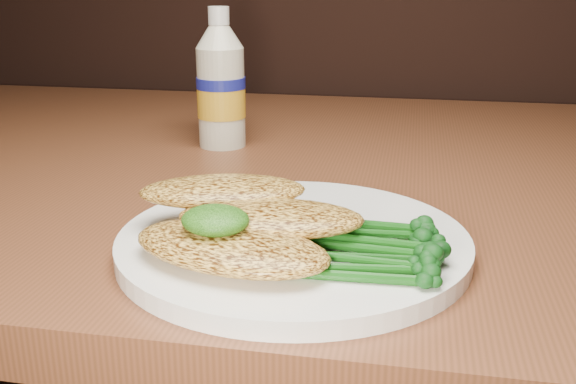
# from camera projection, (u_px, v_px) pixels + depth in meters

# --- Properties ---
(plate) EXTENTS (0.26, 0.26, 0.01)m
(plate) POSITION_uv_depth(u_px,v_px,m) (293.00, 242.00, 0.50)
(plate) COLOR white
(plate) RESTS_ON dining_table
(chicken_front) EXTENTS (0.16, 0.11, 0.02)m
(chicken_front) POSITION_uv_depth(u_px,v_px,m) (231.00, 247.00, 0.44)
(chicken_front) COLOR #EFB64C
(chicken_front) RESTS_ON plate
(chicken_mid) EXTENTS (0.14, 0.08, 0.02)m
(chicken_mid) POSITION_uv_depth(u_px,v_px,m) (271.00, 218.00, 0.47)
(chicken_mid) COLOR #EFB64C
(chicken_mid) RESTS_ON plate
(chicken_back) EXTENTS (0.14, 0.10, 0.02)m
(chicken_back) POSITION_uv_depth(u_px,v_px,m) (223.00, 191.00, 0.51)
(chicken_back) COLOR #EFB64C
(chicken_back) RESTS_ON plate
(pesto_front) EXTENTS (0.06, 0.06, 0.02)m
(pesto_front) POSITION_uv_depth(u_px,v_px,m) (215.00, 220.00, 0.44)
(pesto_front) COLOR #0F3708
(pesto_front) RESTS_ON chicken_front
(broccolini_bundle) EXTENTS (0.13, 0.11, 0.02)m
(broccolini_bundle) POSITION_uv_depth(u_px,v_px,m) (358.00, 244.00, 0.45)
(broccolini_bundle) COLOR #114A10
(broccolini_bundle) RESTS_ON plate
(mayo_bottle) EXTENTS (0.07, 0.07, 0.16)m
(mayo_bottle) POSITION_uv_depth(u_px,v_px,m) (221.00, 78.00, 0.78)
(mayo_bottle) COLOR beige
(mayo_bottle) RESTS_ON dining_table
(pepper_grinder) EXTENTS (0.06, 0.06, 0.11)m
(pepper_grinder) POSITION_uv_depth(u_px,v_px,m) (218.00, 91.00, 0.84)
(pepper_grinder) COLOR black
(pepper_grinder) RESTS_ON dining_table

